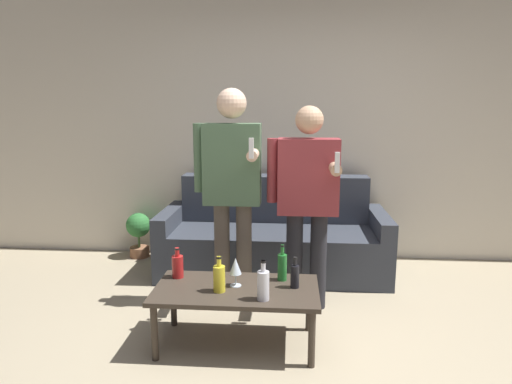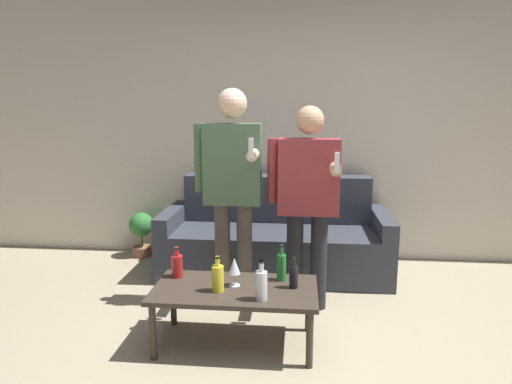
{
  "view_description": "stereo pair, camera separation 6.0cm",
  "coord_description": "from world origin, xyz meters",
  "views": [
    {
      "loc": [
        -0.03,
        -2.44,
        1.58
      ],
      "look_at": [
        -0.29,
        0.81,
        0.95
      ],
      "focal_mm": 32.0,
      "sensor_mm": 36.0,
      "label": 1
    },
    {
      "loc": [
        0.03,
        -2.43,
        1.58
      ],
      "look_at": [
        -0.29,
        0.81,
        0.95
      ],
      "focal_mm": 32.0,
      "sensor_mm": 36.0,
      "label": 2
    }
  ],
  "objects": [
    {
      "name": "bottle_dark",
      "position": [
        -0.48,
        0.28,
        0.49
      ],
      "size": [
        0.08,
        0.08,
        0.23
      ],
      "color": "yellow",
      "rests_on": "coffee_table"
    },
    {
      "name": "bottle_yellow",
      "position": [
        -0.19,
        0.18,
        0.5
      ],
      "size": [
        0.08,
        0.08,
        0.25
      ],
      "color": "silver",
      "rests_on": "coffee_table"
    },
    {
      "name": "coffee_table",
      "position": [
        -0.38,
        0.35,
        0.36
      ],
      "size": [
        1.07,
        0.56,
        0.4
      ],
      "color": "#3D3328",
      "rests_on": "ground_plane"
    },
    {
      "name": "bottle_red",
      "position": [
        -0.08,
        0.5,
        0.5
      ],
      "size": [
        0.06,
        0.06,
        0.25
      ],
      "color": "#23752D",
      "rests_on": "coffee_table"
    },
    {
      "name": "potted_plant",
      "position": [
        -1.61,
        2.04,
        0.28
      ],
      "size": [
        0.25,
        0.25,
        0.47
      ],
      "color": "#936042",
      "rests_on": "ground_plane"
    },
    {
      "name": "wine_glass_near",
      "position": [
        -0.39,
        0.38,
        0.53
      ],
      "size": [
        0.08,
        0.08,
        0.19
      ],
      "color": "silver",
      "rests_on": "coffee_table"
    },
    {
      "name": "bottle_green",
      "position": [
        -0.81,
        0.5,
        0.48
      ],
      "size": [
        0.08,
        0.08,
        0.21
      ],
      "color": "#B21E1E",
      "rests_on": "coffee_table"
    },
    {
      "name": "wall_back",
      "position": [
        0.0,
        2.24,
        1.35
      ],
      "size": [
        8.0,
        0.06,
        2.7
      ],
      "color": "beige",
      "rests_on": "ground_plane"
    },
    {
      "name": "ground_plane",
      "position": [
        0.0,
        0.0,
        0.0
      ],
      "size": [
        16.0,
        16.0,
        0.0
      ],
      "primitive_type": "plane",
      "color": "tan"
    },
    {
      "name": "person_standing_right",
      "position": [
        0.09,
        0.96,
        0.91
      ],
      "size": [
        0.54,
        0.42,
        1.57
      ],
      "color": "#232328",
      "rests_on": "ground_plane"
    },
    {
      "name": "bottle_orange",
      "position": [
        -0.0,
        0.38,
        0.48
      ],
      "size": [
        0.06,
        0.06,
        0.21
      ],
      "color": "black",
      "rests_on": "coffee_table"
    },
    {
      "name": "person_standing_left",
      "position": [
        -0.49,
        0.98,
        1.0
      ],
      "size": [
        0.51,
        0.44,
        1.7
      ],
      "color": "brown",
      "rests_on": "ground_plane"
    },
    {
      "name": "couch",
      "position": [
        -0.19,
        1.75,
        0.31
      ],
      "size": [
        2.1,
        0.85,
        0.89
      ],
      "color": "#383D47",
      "rests_on": "ground_plane"
    }
  ]
}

